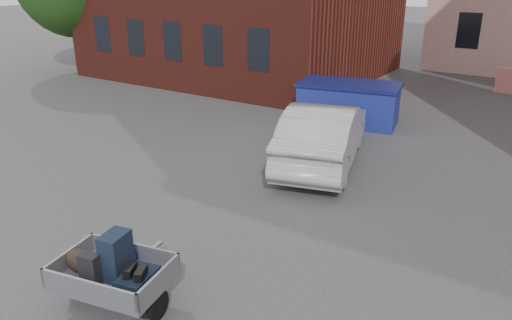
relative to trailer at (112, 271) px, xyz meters
The scene contains 4 objects.
ground 2.96m from the trailer, 79.18° to the left, with size 120.00×120.00×0.00m, color #38383A.
trailer is the anchor object (origin of this frame).
dumpster 10.63m from the trailer, 94.69° to the left, with size 3.40×2.19×1.32m.
silver_car 6.96m from the trailer, 90.01° to the left, with size 1.65×4.75×1.56m, color #AAACB1.
Camera 1 is at (4.55, -6.87, 4.71)m, focal length 35.00 mm.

